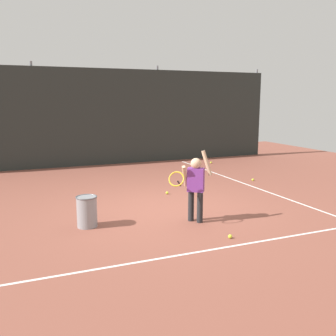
{
  "coord_description": "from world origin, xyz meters",
  "views": [
    {
      "loc": [
        -2.86,
        -7.04,
        2.26
      ],
      "look_at": [
        0.11,
        0.13,
        0.85
      ],
      "focal_mm": 40.51,
      "sensor_mm": 36.0,
      "label": 1
    }
  ],
  "objects_px": {
    "tennis_ball_0": "(167,193)",
    "ball_hopper": "(87,211)",
    "tennis_player": "(195,184)",
    "tennis_ball_2": "(211,163)",
    "tennis_ball_1": "(230,236)",
    "tennis_ball_3": "(253,180)"
  },
  "relations": [
    {
      "from": "tennis_player",
      "to": "ball_hopper",
      "type": "height_order",
      "value": "tennis_player"
    },
    {
      "from": "tennis_ball_0",
      "to": "ball_hopper",
      "type": "bearing_deg",
      "value": -143.65
    },
    {
      "from": "tennis_ball_0",
      "to": "tennis_ball_2",
      "type": "height_order",
      "value": "same"
    },
    {
      "from": "tennis_ball_1",
      "to": "tennis_ball_2",
      "type": "relative_size",
      "value": 1.0
    },
    {
      "from": "tennis_ball_0",
      "to": "tennis_ball_3",
      "type": "height_order",
      "value": "same"
    },
    {
      "from": "ball_hopper",
      "to": "tennis_ball_3",
      "type": "height_order",
      "value": "ball_hopper"
    },
    {
      "from": "tennis_ball_2",
      "to": "tennis_ball_3",
      "type": "xyz_separation_m",
      "value": [
        -0.35,
        -3.06,
        0.0
      ]
    },
    {
      "from": "tennis_ball_2",
      "to": "tennis_player",
      "type": "bearing_deg",
      "value": -121.55
    },
    {
      "from": "tennis_ball_3",
      "to": "tennis_ball_2",
      "type": "bearing_deg",
      "value": 83.5
    },
    {
      "from": "tennis_ball_3",
      "to": "ball_hopper",
      "type": "bearing_deg",
      "value": -157.2
    },
    {
      "from": "tennis_ball_0",
      "to": "tennis_ball_1",
      "type": "xyz_separation_m",
      "value": [
        -0.17,
        -3.14,
        0.0
      ]
    },
    {
      "from": "tennis_player",
      "to": "tennis_ball_2",
      "type": "height_order",
      "value": "tennis_player"
    },
    {
      "from": "tennis_player",
      "to": "tennis_ball_0",
      "type": "relative_size",
      "value": 20.46
    },
    {
      "from": "ball_hopper",
      "to": "tennis_player",
      "type": "bearing_deg",
      "value": -14.49
    },
    {
      "from": "tennis_player",
      "to": "tennis_ball_0",
      "type": "distance_m",
      "value": 2.27
    },
    {
      "from": "tennis_player",
      "to": "ball_hopper",
      "type": "relative_size",
      "value": 2.4
    },
    {
      "from": "tennis_ball_0",
      "to": "tennis_ball_2",
      "type": "relative_size",
      "value": 1.0
    },
    {
      "from": "tennis_ball_1",
      "to": "tennis_ball_3",
      "type": "height_order",
      "value": "same"
    },
    {
      "from": "ball_hopper",
      "to": "tennis_ball_3",
      "type": "relative_size",
      "value": 8.52
    },
    {
      "from": "ball_hopper",
      "to": "tennis_ball_1",
      "type": "xyz_separation_m",
      "value": [
        2.06,
        -1.5,
        -0.26
      ]
    },
    {
      "from": "tennis_ball_0",
      "to": "tennis_ball_1",
      "type": "relative_size",
      "value": 1.0
    },
    {
      "from": "tennis_ball_1",
      "to": "tennis_ball_2",
      "type": "height_order",
      "value": "same"
    }
  ]
}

